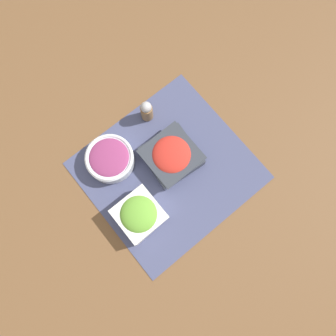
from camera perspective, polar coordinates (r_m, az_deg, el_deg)
name	(u,v)px	position (r m, az deg, el deg)	size (l,w,h in m)	color
ground_plane	(168,170)	(0.99, 0.00, -0.43)	(3.00, 3.00, 0.00)	brown
placemat	(168,170)	(0.99, 0.00, -0.40)	(0.44, 0.47, 0.00)	#474C70
tomato_bowl	(171,156)	(0.97, 0.61, 2.14)	(0.16, 0.16, 0.06)	#333842
lettuce_bowl	(139,215)	(0.93, -5.04, -8.09)	(0.12, 0.12, 0.08)	white
onion_bowl	(110,159)	(0.98, -10.10, 1.63)	(0.14, 0.14, 0.05)	silver
pepper_shaker	(147,111)	(1.00, -3.75, 9.93)	(0.04, 0.04, 0.09)	olive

